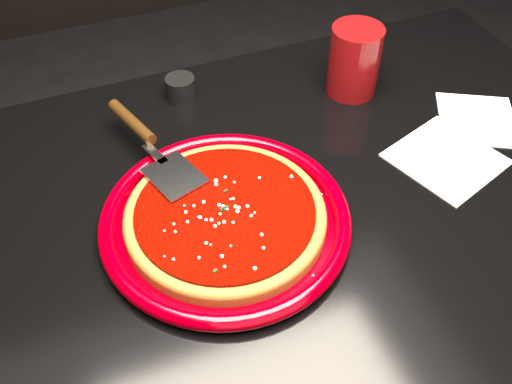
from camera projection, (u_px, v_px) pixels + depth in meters
The scene contains 12 objects.
table at pixel (280, 325), 1.15m from camera, with size 1.20×0.80×0.75m, color black.
plate at pixel (226, 220), 0.84m from camera, with size 0.37×0.37×0.03m, color #730007.
pizza_crust at pixel (225, 218), 0.83m from camera, with size 0.30×0.30×0.01m, color brown.
pizza_crust_rim at pixel (225, 214), 0.83m from camera, with size 0.30×0.30×0.02m, color brown.
pizza_sauce at pixel (225, 212), 0.82m from camera, with size 0.26×0.26×0.01m, color #6B0600.
parmesan_dusting at pixel (225, 209), 0.82m from camera, with size 0.25×0.25×0.01m, color #FEF6CA, non-canonical shape.
basil_flecks at pixel (225, 209), 0.82m from camera, with size 0.23×0.23×0.00m, color black, non-canonical shape.
pizza_server at pixel (152, 145), 0.90m from camera, with size 0.08×0.30×0.02m, color silver, non-canonical shape.
cup at pixel (354, 61), 1.03m from camera, with size 0.09×0.09×0.13m, color maroon.
napkin_a at pixel (446, 159), 0.94m from camera, with size 0.16×0.16×0.00m, color silver.
napkin_b at pixel (477, 120), 1.01m from camera, with size 0.13×0.14×0.00m, color silver.
ramekin at pixel (181, 88), 1.05m from camera, with size 0.05×0.05×0.04m, color black.
Camera 1 is at (-0.27, -0.54, 1.40)m, focal length 40.00 mm.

